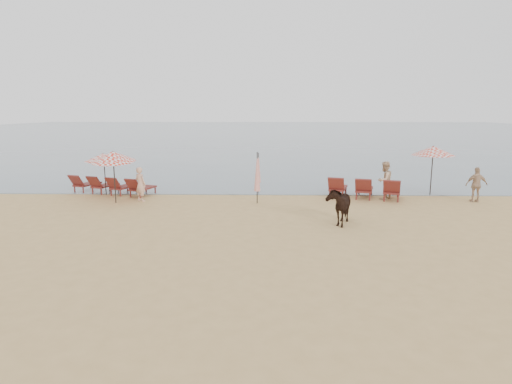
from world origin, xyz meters
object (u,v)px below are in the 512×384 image
(cow, at_px, (339,205))
(beachgoer_left, at_px, (140,184))
(beachgoer_right_a, at_px, (384,180))
(beachgoer_right_b, at_px, (476,185))
(umbrella_open_left_a, at_px, (104,157))
(umbrella_closed_right, at_px, (257,172))
(lounger_cluster_left, at_px, (111,185))
(umbrella_open_right, at_px, (433,151))
(umbrella_closed_left, at_px, (259,168))
(umbrella_open_left_b, at_px, (113,156))
(lounger_cluster_right, at_px, (364,188))

(cow, bearing_deg, beachgoer_left, 173.28)
(beachgoer_right_a, bearing_deg, beachgoer_right_b, 132.37)
(umbrella_open_left_a, xyz_separation_m, umbrella_closed_right, (7.39, -1.77, -0.44))
(lounger_cluster_left, height_order, cow, cow)
(lounger_cluster_left, distance_m, umbrella_open_right, 15.60)
(cow, distance_m, beachgoer_right_b, 7.79)
(umbrella_closed_left, relative_size, cow, 1.21)
(lounger_cluster_left, xyz_separation_m, umbrella_open_left_b, (0.93, -2.07, 1.62))
(lounger_cluster_left, bearing_deg, umbrella_open_right, 19.19)
(lounger_cluster_right, relative_size, umbrella_open_left_b, 1.49)
(lounger_cluster_left, height_order, umbrella_open_left_b, umbrella_open_left_b)
(cow, bearing_deg, umbrella_open_right, 62.96)
(lounger_cluster_left, bearing_deg, cow, -8.68)
(umbrella_closed_right, distance_m, beachgoer_left, 5.29)
(beachgoer_right_a, bearing_deg, lounger_cluster_left, -44.39)
(beachgoer_right_a, bearing_deg, umbrella_open_right, 161.26)
(lounger_cluster_right, bearing_deg, beachgoer_right_a, 6.75)
(umbrella_closed_right, relative_size, cow, 1.38)
(lounger_cluster_right, xyz_separation_m, beachgoer_left, (-10.19, -0.87, 0.30))
(umbrella_closed_left, relative_size, beachgoer_left, 1.27)
(lounger_cluster_right, xyz_separation_m, beachgoer_right_b, (4.81, -0.67, 0.30))
(umbrella_open_left_b, bearing_deg, umbrella_closed_left, 11.06)
(umbrella_closed_left, bearing_deg, lounger_cluster_right, -17.65)
(umbrella_open_left_a, xyz_separation_m, cow, (10.40, -5.16, -1.14))
(umbrella_closed_left, relative_size, umbrella_closed_right, 0.87)
(lounger_cluster_right, xyz_separation_m, beachgoer_right_a, (0.88, -0.15, 0.39))
(umbrella_closed_right, bearing_deg, umbrella_open_left_a, 166.54)
(umbrella_open_left_a, xyz_separation_m, beachgoer_right_a, (13.21, -0.74, -0.95))
(cow, distance_m, beachgoer_left, 9.05)
(umbrella_open_left_b, bearing_deg, beachgoer_right_b, -11.08)
(umbrella_open_left_a, xyz_separation_m, umbrella_open_right, (15.70, 0.24, 0.33))
(umbrella_open_right, distance_m, umbrella_closed_left, 8.39)
(lounger_cluster_left, distance_m, umbrella_open_left_a, 1.42)
(beachgoer_left, distance_m, beachgoer_right_b, 15.00)
(lounger_cluster_left, relative_size, umbrella_closed_left, 2.19)
(cow, xyz_separation_m, beachgoer_left, (-8.26, 3.70, 0.09))
(lounger_cluster_right, relative_size, cow, 2.18)
(lounger_cluster_left, relative_size, umbrella_open_left_a, 2.12)
(umbrella_closed_right, height_order, beachgoer_right_b, umbrella_closed_right)
(lounger_cluster_left, relative_size, umbrella_open_right, 1.81)
(lounger_cluster_left, xyz_separation_m, umbrella_open_left_a, (-0.20, -0.22, 1.39))
(beachgoer_left, xyz_separation_m, beachgoer_right_a, (11.06, 0.72, 0.10))
(lounger_cluster_right, bearing_deg, beachgoer_right_b, 8.62)
(beachgoer_right_b, bearing_deg, beachgoer_right_a, -2.91)
(umbrella_open_left_a, distance_m, umbrella_open_right, 15.71)
(umbrella_closed_right, height_order, beachgoer_right_a, umbrella_closed_right)
(umbrella_open_left_a, distance_m, umbrella_open_left_b, 2.17)
(umbrella_open_left_b, distance_m, cow, 9.95)
(umbrella_open_right, distance_m, beachgoer_right_b, 2.49)
(umbrella_open_left_a, xyz_separation_m, beachgoer_left, (2.14, -1.46, -1.05))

